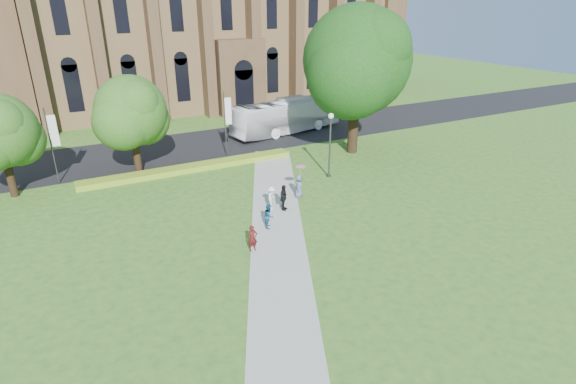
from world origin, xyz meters
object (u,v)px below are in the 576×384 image
large_tree (357,61)px  pedestrian_0 (253,238)px  tour_coach (286,116)px  streetlamp (330,138)px

large_tree → pedestrian_0: (-15.76, -12.46, -7.55)m
tour_coach → large_tree: bearing=-176.2°
tour_coach → pedestrian_0: 25.35m
large_tree → tour_coach: 11.35m
large_tree → tour_coach: bearing=104.2°
large_tree → tour_coach: (-2.28, 8.98, -6.55)m
streetlamp → tour_coach: (3.22, 13.48, -1.48)m
streetlamp → tour_coach: streetlamp is taller
tour_coach → pedestrian_0: size_ratio=8.29×
streetlamp → pedestrian_0: size_ratio=3.36×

